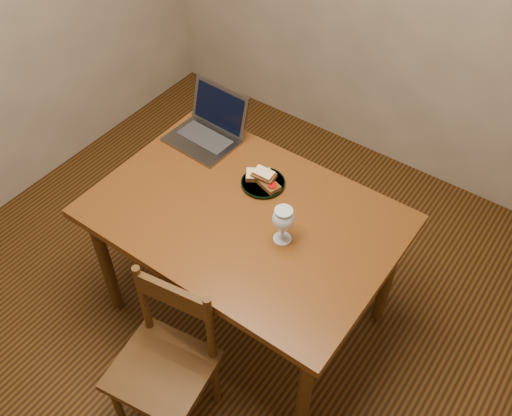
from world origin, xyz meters
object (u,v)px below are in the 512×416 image
Objects in this scene: plate at (263,183)px; chair at (164,360)px; laptop at (210,125)px; table at (245,226)px; milk_glass at (283,225)px.

chair is at bearing -83.87° from plate.
laptop is (-0.50, 0.94, 0.36)m from chair.
laptop reaches higher than plate.
milk_glass is at bearing -6.91° from table.
milk_glass reaches higher than plate.
milk_glass is 0.52× the size of laptop.
chair is 1.28× the size of laptop.
chair is at bearing -85.30° from table.
plate reaches higher than table.
plate is (-0.04, 0.19, 0.09)m from table.
plate is at bearing -14.75° from laptop.
milk_glass is at bearing -40.80° from plate.
milk_glass reaches higher than chair.
milk_glass is at bearing 65.64° from chair.
table is at bearing 173.09° from milk_glass.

